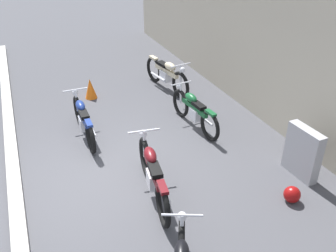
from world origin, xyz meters
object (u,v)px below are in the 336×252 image
Objects in this scene: motorcycle_blue at (83,119)px; motorcycle_cream at (167,74)px; motorcycle_green at (194,111)px; helmet at (292,194)px; stone_marker at (303,152)px; motorcycle_maroon at (153,174)px; traffic_cone at (90,89)px.

motorcycle_cream is (-1.64, 2.68, 0.04)m from motorcycle_blue.
helmet is at bearing -177.55° from motorcycle_green.
motorcycle_maroon is at bearing -100.93° from stone_marker.
motorcycle_blue is (-2.45, -0.69, -0.02)m from motorcycle_maroon.
traffic_cone is 0.28× the size of motorcycle_blue.
stone_marker is 2.63m from motorcycle_green.
traffic_cone is 2.13m from motorcycle_cream.
motorcycle_maroon is at bearing -164.42° from motorcycle_blue.
helmet is 0.53× the size of traffic_cone.
motorcycle_cream reaches higher than motorcycle_blue.
traffic_cone is 2.04m from motorcycle_blue.
stone_marker is 0.51× the size of motorcycle_green.
motorcycle_maroon is 2.55m from motorcycle_blue.
motorcycle_blue is at bearing -67.73° from motorcycle_cream.
motorcycle_maroon reaches higher than motorcycle_blue.
motorcycle_maroon is at bearing 1.58° from traffic_cone.
motorcycle_cream is at bearing 81.74° from traffic_cone.
motorcycle_maroon is at bearing -35.10° from motorcycle_cream.
motorcycle_cream reaches higher than motorcycle_green.
helmet is 0.14× the size of motorcycle_maroon.
motorcycle_maroon is 4.55m from motorcycle_cream.
traffic_cone is 3.12m from motorcycle_green.
stone_marker reaches higher than motorcycle_cream.
motorcycle_maroon is 2.57m from motorcycle_green.
stone_marker is 1.81× the size of traffic_cone.
motorcycle_cream is at bearing -178.34° from helmet.
motorcycle_blue is at bearing -141.43° from helmet.
motorcycle_green is 0.91× the size of motorcycle_cream.
stone_marker is 0.46× the size of motorcycle_cream.
motorcycle_green is at bearing -103.19° from motorcycle_blue.
helmet is 3.02m from motorcycle_green.
motorcycle_blue is (-2.98, -3.46, -0.07)m from stone_marker.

